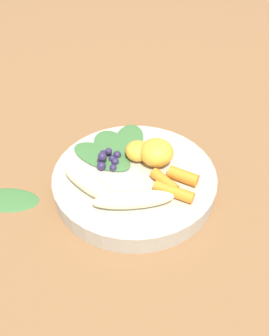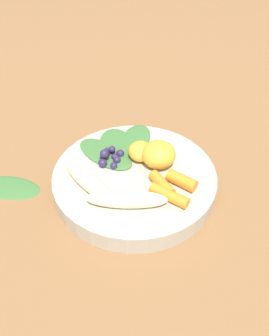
# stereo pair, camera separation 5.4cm
# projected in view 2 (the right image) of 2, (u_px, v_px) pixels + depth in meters

# --- Properties ---
(ground_plane) EXTENTS (2.40, 2.40, 0.00)m
(ground_plane) POSITION_uv_depth(u_px,v_px,m) (134.00, 187.00, 0.57)
(ground_plane) COLOR brown
(bowl) EXTENTS (0.27, 0.27, 0.03)m
(bowl) POSITION_uv_depth(u_px,v_px,m) (134.00, 180.00, 0.56)
(bowl) COLOR #B2AD9E
(bowl) RESTS_ON ground_plane
(banana_peeled_left) EXTENTS (0.12, 0.06, 0.03)m
(banana_peeled_left) POSITION_uv_depth(u_px,v_px,m) (127.00, 199.00, 0.49)
(banana_peeled_left) COLOR beige
(banana_peeled_left) RESTS_ON bowl
(banana_peeled_right) EXTENTS (0.12, 0.09, 0.03)m
(banana_peeled_right) POSITION_uv_depth(u_px,v_px,m) (89.00, 182.00, 0.51)
(banana_peeled_right) COLOR beige
(banana_peeled_right) RESTS_ON bowl
(orange_segment_near) EXTENTS (0.04, 0.04, 0.03)m
(orange_segment_near) POSITION_uv_depth(u_px,v_px,m) (138.00, 151.00, 0.57)
(orange_segment_near) COLOR #F4A833
(orange_segment_near) RESTS_ON bowl
(orange_segment_far) EXTENTS (0.06, 0.06, 0.04)m
(orange_segment_far) POSITION_uv_depth(u_px,v_px,m) (159.00, 154.00, 0.55)
(orange_segment_far) COLOR #F4A833
(orange_segment_far) RESTS_ON bowl
(carrot_front) EXTENTS (0.06, 0.04, 0.02)m
(carrot_front) POSITION_uv_depth(u_px,v_px,m) (169.00, 195.00, 0.50)
(carrot_front) COLOR orange
(carrot_front) RESTS_ON bowl
(carrot_mid_left) EXTENTS (0.05, 0.05, 0.02)m
(carrot_mid_left) POSITION_uv_depth(u_px,v_px,m) (162.00, 184.00, 0.52)
(carrot_mid_left) COLOR orange
(carrot_mid_left) RESTS_ON bowl
(carrot_mid_right) EXTENTS (0.05, 0.03, 0.02)m
(carrot_mid_right) POSITION_uv_depth(u_px,v_px,m) (182.00, 181.00, 0.52)
(carrot_mid_right) COLOR orange
(carrot_mid_right) RESTS_ON bowl
(blueberry_pile) EXTENTS (0.04, 0.05, 0.03)m
(blueberry_pile) POSITION_uv_depth(u_px,v_px,m) (109.00, 157.00, 0.57)
(blueberry_pile) COLOR #2D234C
(blueberry_pile) RESTS_ON bowl
(coconut_shred_patch) EXTENTS (0.05, 0.05, 0.00)m
(coconut_shred_patch) POSITION_uv_depth(u_px,v_px,m) (111.00, 149.00, 0.59)
(coconut_shred_patch) COLOR white
(coconut_shred_patch) RESTS_ON bowl
(kale_leaf_left) EXTENTS (0.05, 0.09, 0.01)m
(kale_leaf_left) POSITION_uv_depth(u_px,v_px,m) (135.00, 139.00, 0.61)
(kale_leaf_left) COLOR #3D7038
(kale_leaf_left) RESTS_ON bowl
(kale_leaf_right) EXTENTS (0.10, 0.11, 0.01)m
(kale_leaf_right) POSITION_uv_depth(u_px,v_px,m) (117.00, 143.00, 0.60)
(kale_leaf_right) COLOR #3D7038
(kale_leaf_right) RESTS_ON bowl
(kale_leaf_rear) EXTENTS (0.13, 0.10, 0.01)m
(kale_leaf_rear) POSITION_uv_depth(u_px,v_px,m) (105.00, 154.00, 0.58)
(kale_leaf_rear) COLOR #3D7038
(kale_leaf_rear) RESTS_ON bowl
(kale_leaf_stray) EXTENTS (0.11, 0.06, 0.01)m
(kale_leaf_stray) POSITION_uv_depth(u_px,v_px,m) (10.00, 187.00, 0.57)
(kale_leaf_stray) COLOR #3D7038
(kale_leaf_stray) RESTS_ON ground_plane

